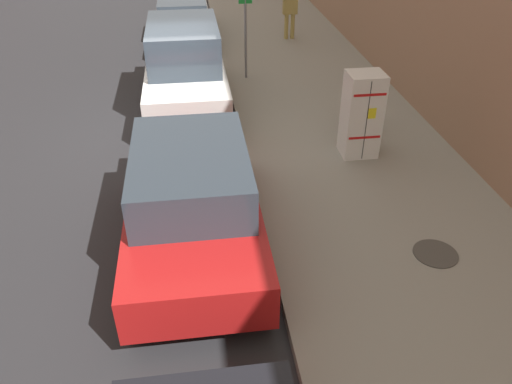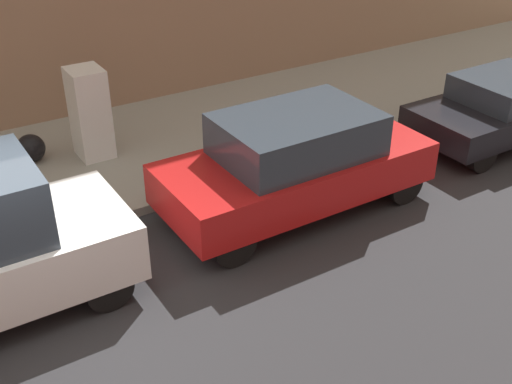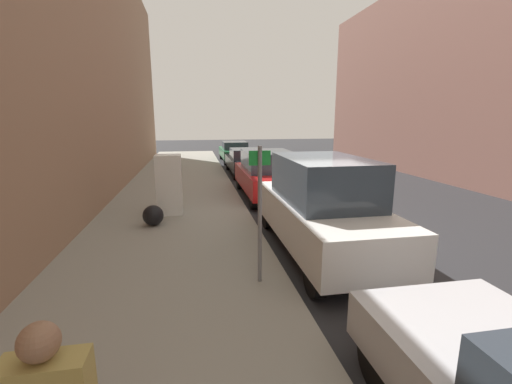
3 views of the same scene
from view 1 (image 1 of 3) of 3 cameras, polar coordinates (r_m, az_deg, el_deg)
name	(u,v)px [view 1 (image 1 of 3)]	position (r m, az deg, el deg)	size (l,w,h in m)	color
ground_plane	(171,126)	(12.34, -9.72, 7.40)	(80.00, 80.00, 0.00)	#28282B
sidewalk_slab	(326,114)	(12.73, 7.99, 8.80)	(4.49, 44.00, 0.16)	gray
discarded_refrigerator	(362,115)	(10.49, 11.97, 8.61)	(0.73, 0.64, 1.76)	white
manhole_cover	(435,253)	(8.44, 19.82, -6.62)	(0.70, 0.70, 0.02)	#47443F
street_sign_post	(246,31)	(14.32, -1.20, 17.96)	(0.36, 0.07, 2.37)	slate
trash_bag	(359,118)	(11.82, 11.71, 8.30)	(0.55, 0.55, 0.55)	black
pedestrian_walking_far	(290,9)	(18.13, 3.91, 20.10)	(0.49, 0.23, 1.70)	#A8934C
parked_sedan_silver	(183,21)	(18.59, -8.35, 18.81)	(1.88, 4.76, 1.38)	silver
parked_van_white	(185,68)	(12.94, -8.09, 13.88)	(1.91, 4.97, 2.14)	silver
parked_suv_red	(192,197)	(7.96, -7.27, -0.62)	(1.99, 4.68, 1.75)	red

